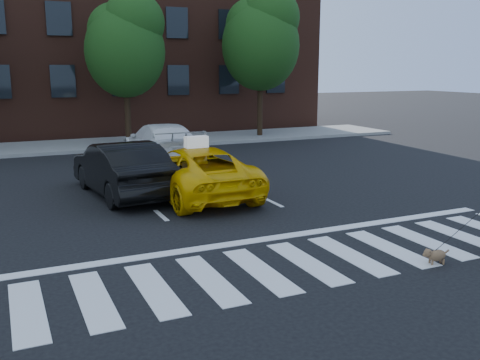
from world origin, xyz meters
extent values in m
plane|color=black|center=(0.00, 0.00, 0.00)|extent=(120.00, 120.00, 0.00)
cube|color=silver|center=(0.00, 0.00, 0.01)|extent=(13.00, 2.40, 0.01)
cube|color=silver|center=(0.00, 1.60, 0.01)|extent=(12.00, 0.30, 0.01)
cube|color=slate|center=(0.00, 17.50, 0.07)|extent=(30.00, 4.00, 0.15)
cube|color=#4D271B|center=(0.00, 25.00, 6.00)|extent=(26.00, 10.00, 12.00)
cylinder|color=black|center=(0.50, 17.00, 1.77)|extent=(0.28, 0.28, 3.55)
ellipsoid|color=#193D10|center=(0.50, 17.00, 4.40)|extent=(3.69, 3.69, 4.25)
sphere|color=#193D10|center=(0.90, 16.80, 5.68)|extent=(2.84, 2.84, 2.84)
sphere|color=#193D10|center=(0.15, 17.25, 5.32)|extent=(2.56, 2.56, 2.56)
cylinder|color=black|center=(7.50, 17.00, 1.93)|extent=(0.28, 0.28, 3.85)
ellipsoid|color=#193D10|center=(7.50, 17.00, 4.77)|extent=(4.00, 4.00, 4.60)
sphere|color=#193D10|center=(7.90, 16.80, 6.16)|extent=(3.08, 3.08, 3.08)
sphere|color=#193D10|center=(7.15, 17.25, 5.78)|extent=(2.77, 2.77, 2.77)
imported|color=#E6AD04|center=(-0.10, 6.04, 0.73)|extent=(2.52, 5.27, 1.45)
imported|color=black|center=(-2.00, 7.00, 0.79)|extent=(2.16, 4.96, 1.59)
imported|color=white|center=(0.61, 11.83, 0.78)|extent=(2.30, 5.40, 1.55)
ellipsoid|color=olive|center=(2.21, -1.09, 0.17)|extent=(0.43, 0.29, 0.22)
sphere|color=olive|center=(2.02, -1.04, 0.23)|extent=(0.20, 0.20, 0.16)
sphere|color=olive|center=(1.95, -1.03, 0.20)|extent=(0.09, 0.09, 0.08)
cylinder|color=olive|center=(2.39, -1.13, 0.23)|extent=(0.12, 0.06, 0.09)
sphere|color=olive|center=(2.03, -0.99, 0.28)|extent=(0.07, 0.07, 0.06)
sphere|color=olive|center=(2.01, -1.09, 0.28)|extent=(0.07, 0.07, 0.06)
cylinder|color=olive|center=(2.08, -1.11, 0.05)|extent=(0.05, 0.05, 0.11)
cylinder|color=olive|center=(2.10, -1.01, 0.05)|extent=(0.05, 0.05, 0.11)
cylinder|color=olive|center=(2.31, -1.16, 0.05)|extent=(0.05, 0.05, 0.11)
cylinder|color=olive|center=(2.33, -1.07, 0.05)|extent=(0.05, 0.05, 0.11)
cube|color=white|center=(-0.10, 5.84, 1.61)|extent=(0.66, 0.29, 0.32)
camera|label=1|loc=(-5.19, -8.28, 3.66)|focal=40.00mm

